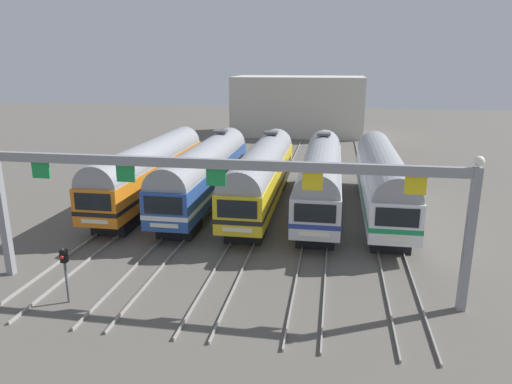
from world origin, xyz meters
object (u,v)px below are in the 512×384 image
at_px(commuter_train_blue, 205,171).
at_px(commuter_train_white, 382,178).
at_px(commuter_train_yellow, 262,173).
at_px(commuter_train_orange, 151,169).
at_px(catenary_gantry, 216,185).
at_px(yard_signal_mast, 65,265).
at_px(commuter_train_silver, 321,175).

bearing_deg(commuter_train_blue, commuter_train_white, -0.02).
distance_m(commuter_train_blue, commuter_train_yellow, 4.33).
bearing_deg(commuter_train_orange, catenary_gantry, -57.29).
bearing_deg(commuter_train_blue, commuter_train_orange, -179.94).
xyz_separation_m(commuter_train_white, yard_signal_mast, (-15.17, -15.77, -0.84)).
relative_size(commuter_train_yellow, yard_signal_mast, 6.85).
xyz_separation_m(commuter_train_blue, commuter_train_silver, (8.67, 0.00, 0.00)).
bearing_deg(yard_signal_mast, commuter_train_blue, 82.18).
bearing_deg(commuter_train_blue, commuter_train_silver, 0.00).
distance_m(commuter_train_orange, commuter_train_white, 17.33).
xyz_separation_m(commuter_train_white, catenary_gantry, (-8.67, -13.49, 2.59)).
height_order(commuter_train_white, catenary_gantry, catenary_gantry).
bearing_deg(commuter_train_white, commuter_train_blue, 179.98).
distance_m(commuter_train_silver, yard_signal_mast, 19.16).
height_order(commuter_train_silver, yard_signal_mast, commuter_train_silver).
distance_m(commuter_train_orange, commuter_train_silver, 13.00).
xyz_separation_m(commuter_train_blue, commuter_train_white, (13.00, -0.00, -0.00)).
relative_size(commuter_train_orange, commuter_train_white, 1.00).
height_order(commuter_train_orange, commuter_train_yellow, commuter_train_yellow).
bearing_deg(commuter_train_blue, catenary_gantry, -72.20).
distance_m(commuter_train_orange, commuter_train_yellow, 8.67).
bearing_deg(commuter_train_yellow, commuter_train_blue, 180.00).
distance_m(commuter_train_blue, commuter_train_silver, 8.67).
bearing_deg(commuter_train_orange, commuter_train_yellow, 0.03).
bearing_deg(commuter_train_white, commuter_train_yellow, 179.97).
bearing_deg(yard_signal_mast, commuter_train_orange, 97.82).
height_order(commuter_train_orange, commuter_train_blue, commuter_train_blue).
xyz_separation_m(commuter_train_silver, catenary_gantry, (-4.33, -13.50, 2.58)).
height_order(commuter_train_blue, commuter_train_silver, same).
bearing_deg(commuter_train_silver, commuter_train_white, -0.06).
relative_size(commuter_train_yellow, commuter_train_silver, 1.00).
bearing_deg(commuter_train_white, catenary_gantry, -122.71).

